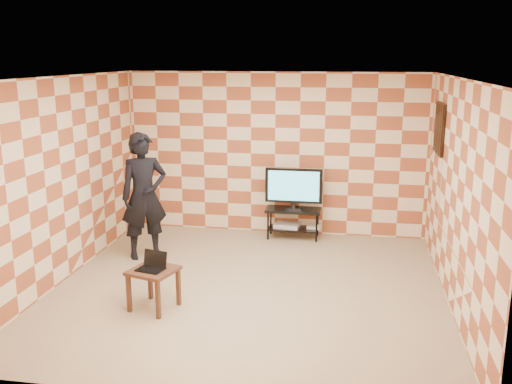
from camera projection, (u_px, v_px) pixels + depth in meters
floor at (248, 288)px, 7.42m from camera, size 5.00×5.00×0.00m
wall_back at (275, 154)px, 9.50m from camera, size 5.00×0.02×2.70m
wall_front at (193, 255)px, 4.71m from camera, size 5.00×0.02×2.70m
wall_left at (62, 180)px, 7.51m from camera, size 0.02×5.00×2.70m
wall_right at (457, 196)px, 6.70m from camera, size 0.02×5.00×2.70m
ceiling at (248, 77)px, 6.79m from camera, size 5.00×5.00×0.02m
wall_art at (439, 128)px, 8.05m from camera, size 0.04×0.72×0.72m
tv_stand at (293, 217)px, 9.39m from camera, size 0.90×0.41×0.50m
tv at (294, 187)px, 9.27m from camera, size 0.93×0.18×0.68m
dvd_player at (287, 225)px, 9.46m from camera, size 0.44×0.34×0.07m
game_console at (314, 227)px, 9.40m from camera, size 0.24×0.18×0.05m
side_table at (153, 276)px, 6.74m from camera, size 0.62×0.62×0.50m
laptop at (152, 265)px, 6.72m from camera, size 0.36×0.31×0.21m
person at (144, 196)px, 8.39m from camera, size 0.82×0.75×1.88m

